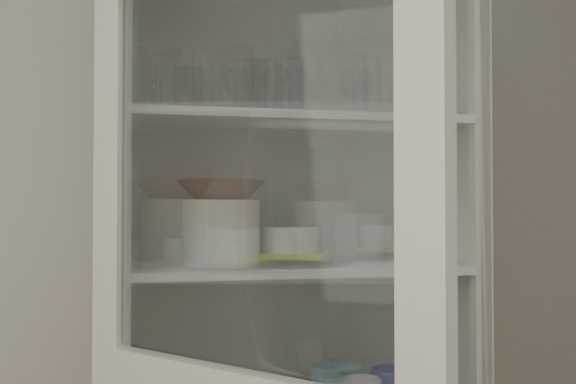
{
  "coord_description": "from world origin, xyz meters",
  "views": [
    {
      "loc": [
        -0.24,
        -0.69,
        1.41
      ],
      "look_at": [
        0.2,
        1.27,
        1.46
      ],
      "focal_mm": 45.0,
      "sensor_mm": 36.0,
      "label": 1
    }
  ],
  "objects_px": {
    "pantry_cabinet": "(283,374)",
    "grey_bowl_stack": "(424,237)",
    "goblet_1": "(236,93)",
    "plate_stack_back": "(195,249)",
    "goblet_0": "(192,93)",
    "plate_stack_front": "(221,245)",
    "mug_teal": "(328,383)",
    "cream_bowl": "(221,212)",
    "glass_platter": "(290,261)",
    "goblet_2": "(294,92)",
    "yellow_trivet": "(290,255)",
    "white_ramekin": "(290,240)",
    "goblet_3": "(357,94)",
    "terracotta_bowl": "(221,190)"
  },
  "relations": [
    {
      "from": "pantry_cabinet",
      "to": "grey_bowl_stack",
      "type": "height_order",
      "value": "pantry_cabinet"
    },
    {
      "from": "goblet_1",
      "to": "plate_stack_back",
      "type": "bearing_deg",
      "value": 169.36
    },
    {
      "from": "goblet_0",
      "to": "plate_stack_front",
      "type": "xyz_separation_m",
      "value": [
        0.07,
        -0.14,
        -0.42
      ]
    },
    {
      "from": "pantry_cabinet",
      "to": "mug_teal",
      "type": "height_order",
      "value": "pantry_cabinet"
    },
    {
      "from": "pantry_cabinet",
      "to": "plate_stack_front",
      "type": "distance_m",
      "value": 0.44
    },
    {
      "from": "cream_bowl",
      "to": "grey_bowl_stack",
      "type": "bearing_deg",
      "value": 6.12
    },
    {
      "from": "glass_platter",
      "to": "grey_bowl_stack",
      "type": "height_order",
      "value": "grey_bowl_stack"
    },
    {
      "from": "goblet_2",
      "to": "mug_teal",
      "type": "relative_size",
      "value": 1.67
    },
    {
      "from": "yellow_trivet",
      "to": "grey_bowl_stack",
      "type": "xyz_separation_m",
      "value": [
        0.41,
        0.04,
        0.04
      ]
    },
    {
      "from": "plate_stack_front",
      "to": "yellow_trivet",
      "type": "xyz_separation_m",
      "value": [
        0.19,
        0.03,
        -0.03
      ]
    },
    {
      "from": "plate_stack_back",
      "to": "white_ramekin",
      "type": "distance_m",
      "value": 0.3
    },
    {
      "from": "goblet_3",
      "to": "mug_teal",
      "type": "distance_m",
      "value": 0.85
    },
    {
      "from": "grey_bowl_stack",
      "to": "mug_teal",
      "type": "distance_m",
      "value": 0.5
    },
    {
      "from": "glass_platter",
      "to": "white_ramekin",
      "type": "xyz_separation_m",
      "value": [
        0.0,
        0.0,
        0.06
      ]
    },
    {
      "from": "goblet_0",
      "to": "plate_stack_front",
      "type": "distance_m",
      "value": 0.45
    },
    {
      "from": "plate_stack_back",
      "to": "cream_bowl",
      "type": "xyz_separation_m",
      "value": [
        0.05,
        -0.19,
        0.11
      ]
    },
    {
      "from": "goblet_0",
      "to": "grey_bowl_stack",
      "type": "height_order",
      "value": "goblet_0"
    },
    {
      "from": "plate_stack_back",
      "to": "cream_bowl",
      "type": "distance_m",
      "value": 0.23
    },
    {
      "from": "goblet_3",
      "to": "mug_teal",
      "type": "bearing_deg",
      "value": -164.9
    },
    {
      "from": "goblet_3",
      "to": "grey_bowl_stack",
      "type": "relative_size",
      "value": 1.33
    },
    {
      "from": "goblet_2",
      "to": "plate_stack_back",
      "type": "relative_size",
      "value": 1.01
    },
    {
      "from": "pantry_cabinet",
      "to": "plate_stack_back",
      "type": "bearing_deg",
      "value": 162.57
    },
    {
      "from": "glass_platter",
      "to": "mug_teal",
      "type": "height_order",
      "value": "glass_platter"
    },
    {
      "from": "goblet_0",
      "to": "plate_stack_back",
      "type": "bearing_deg",
      "value": 76.23
    },
    {
      "from": "cream_bowl",
      "to": "white_ramekin",
      "type": "relative_size",
      "value": 1.26
    },
    {
      "from": "white_ramekin",
      "to": "plate_stack_back",
      "type": "bearing_deg",
      "value": 146.02
    },
    {
      "from": "plate_stack_front",
      "to": "terracotta_bowl",
      "type": "height_order",
      "value": "terracotta_bowl"
    },
    {
      "from": "pantry_cabinet",
      "to": "mug_teal",
      "type": "relative_size",
      "value": 18.71
    },
    {
      "from": "goblet_0",
      "to": "goblet_1",
      "type": "xyz_separation_m",
      "value": [
        0.13,
        0.03,
        0.01
      ]
    },
    {
      "from": "pantry_cabinet",
      "to": "white_ramekin",
      "type": "xyz_separation_m",
      "value": [
        0.0,
        -0.09,
        0.39
      ]
    },
    {
      "from": "white_ramekin",
      "to": "goblet_1",
      "type": "bearing_deg",
      "value": 131.86
    },
    {
      "from": "white_ramekin",
      "to": "mug_teal",
      "type": "distance_m",
      "value": 0.44
    },
    {
      "from": "mug_teal",
      "to": "plate_stack_front",
      "type": "bearing_deg",
      "value": -166.38
    },
    {
      "from": "pantry_cabinet",
      "to": "white_ramekin",
      "type": "distance_m",
      "value": 0.4
    },
    {
      "from": "plate_stack_front",
      "to": "terracotta_bowl",
      "type": "distance_m",
      "value": 0.15
    },
    {
      "from": "goblet_2",
      "to": "mug_teal",
      "type": "xyz_separation_m",
      "value": [
        0.1,
        -0.02,
        -0.84
      ]
    },
    {
      "from": "goblet_2",
      "to": "white_ramekin",
      "type": "bearing_deg",
      "value": -108.84
    },
    {
      "from": "terracotta_bowl",
      "to": "grey_bowl_stack",
      "type": "relative_size",
      "value": 1.55
    },
    {
      "from": "glass_platter",
      "to": "plate_stack_back",
      "type": "bearing_deg",
      "value": 146.02
    },
    {
      "from": "cream_bowl",
      "to": "grey_bowl_stack",
      "type": "distance_m",
      "value": 0.61
    },
    {
      "from": "glass_platter",
      "to": "grey_bowl_stack",
      "type": "distance_m",
      "value": 0.42
    },
    {
      "from": "pantry_cabinet",
      "to": "terracotta_bowl",
      "type": "distance_m",
      "value": 0.57
    },
    {
      "from": "pantry_cabinet",
      "to": "grey_bowl_stack",
      "type": "xyz_separation_m",
      "value": [
        0.41,
        -0.05,
        0.39
      ]
    },
    {
      "from": "pantry_cabinet",
      "to": "goblet_1",
      "type": "height_order",
      "value": "pantry_cabinet"
    },
    {
      "from": "goblet_2",
      "to": "plate_stack_back",
      "type": "xyz_separation_m",
      "value": [
        -0.28,
        0.07,
        -0.46
      ]
    },
    {
      "from": "yellow_trivet",
      "to": "grey_bowl_stack",
      "type": "bearing_deg",
      "value": 5.41
    },
    {
      "from": "plate_stack_back",
      "to": "yellow_trivet",
      "type": "xyz_separation_m",
      "value": [
        0.25,
        -0.17,
        -0.01
      ]
    },
    {
      "from": "goblet_3",
      "to": "white_ramekin",
      "type": "bearing_deg",
      "value": -156.85
    },
    {
      "from": "terracotta_bowl",
      "to": "white_ramekin",
      "type": "xyz_separation_m",
      "value": [
        0.19,
        0.03,
        -0.13
      ]
    },
    {
      "from": "glass_platter",
      "to": "goblet_2",
      "type": "bearing_deg",
      "value": 71.16
    }
  ]
}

